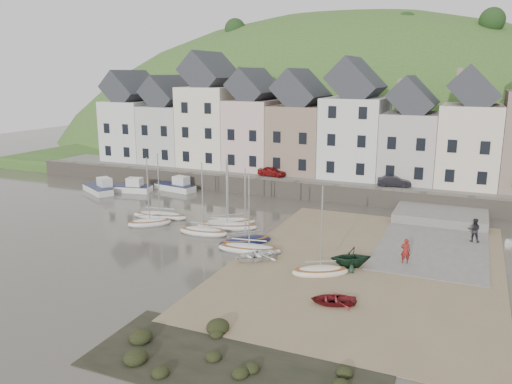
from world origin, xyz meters
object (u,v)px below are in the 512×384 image
at_px(rowboat_white, 256,255).
at_px(person_dark, 474,230).
at_px(person_red, 405,251).
at_px(car_right, 394,181).
at_px(rowboat_red, 333,299).
at_px(car_left, 272,172).
at_px(sailboat_0, 160,215).
at_px(rowboat_green, 351,257).

height_order(rowboat_white, person_dark, person_dark).
xyz_separation_m(person_red, car_right, (-3.59, 18.26, 1.14)).
relative_size(rowboat_red, person_dark, 1.39).
distance_m(person_red, car_left, 25.21).
distance_m(sailboat_0, person_dark, 27.22).
bearing_deg(car_right, person_red, -179.23).
height_order(car_left, car_right, car_right).
distance_m(sailboat_0, rowboat_red, 22.67).
xyz_separation_m(rowboat_white, person_dark, (14.36, 10.43, 0.69)).
xyz_separation_m(sailboat_0, person_dark, (26.93, 3.85, 0.81)).
bearing_deg(car_left, rowboat_red, -147.29).
bearing_deg(car_right, rowboat_red, 170.97).
bearing_deg(person_dark, person_red, 58.03).
bearing_deg(person_red, rowboat_red, 56.53).
bearing_deg(sailboat_0, person_red, -8.04).
bearing_deg(sailboat_0, rowboat_red, -30.26).
xyz_separation_m(rowboat_white, rowboat_green, (6.61, 1.28, 0.41)).
distance_m(person_red, person_dark, 8.28).
distance_m(rowboat_green, person_dark, 12.00).
distance_m(car_left, car_right, 13.75).
height_order(rowboat_red, person_dark, person_dark).
xyz_separation_m(person_dark, car_left, (-21.71, 11.23, 1.09)).
height_order(person_red, car_left, car_left).
relative_size(rowboat_white, person_dark, 1.65).
height_order(rowboat_white, person_red, person_red).
bearing_deg(person_dark, rowboat_green, 49.63).
height_order(sailboat_0, car_left, sailboat_0).
bearing_deg(car_left, person_red, -132.22).
bearing_deg(person_dark, rowboat_red, 64.17).
height_order(sailboat_0, rowboat_red, sailboat_0).
bearing_deg(car_right, rowboat_white, 153.20).
distance_m(rowboat_white, car_left, 22.94).
xyz_separation_m(car_left, car_right, (13.75, 0.00, 0.01)).
distance_m(sailboat_0, rowboat_green, 19.91).
bearing_deg(person_dark, sailboat_0, 8.03).
bearing_deg(car_left, sailboat_0, 165.15).
distance_m(rowboat_red, car_right, 26.56).
bearing_deg(person_red, rowboat_green, 18.50).
distance_m(sailboat_0, person_red, 22.80).
relative_size(person_dark, car_left, 0.58).
height_order(rowboat_red, car_right, car_right).
relative_size(rowboat_green, person_dark, 1.47).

